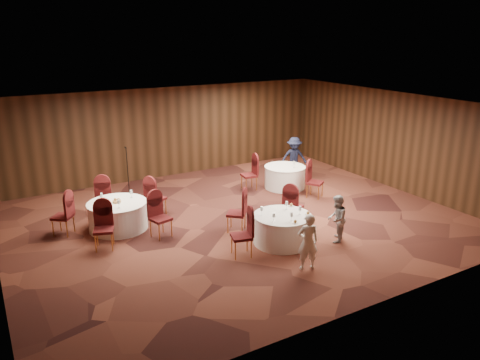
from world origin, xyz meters
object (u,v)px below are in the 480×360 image
woman_a (308,242)px  woman_b (337,219)px  table_main (282,229)px  table_left (118,215)px  man_c (294,158)px  mic_stand (128,181)px  table_right (285,177)px

woman_a → woman_b: size_ratio=1.08×
table_main → woman_a: 1.45m
table_left → man_c: (6.78, 1.37, 0.37)m
table_main → woman_b: 1.38m
table_main → man_c: (3.50, 4.29, 0.37)m
table_left → woman_b: bearing=-38.0°
table_left → woman_b: (4.50, -3.52, 0.23)m
table_main → woman_a: size_ratio=1.11×
woman_a → man_c: 6.84m
table_main → man_c: size_ratio=0.97×
woman_a → mic_stand: bearing=-55.3°
table_left → table_right: 5.88m
mic_stand → woman_b: (3.43, -6.05, 0.15)m
mic_stand → woman_a: (1.91, -6.84, 0.19)m
woman_b → man_c: size_ratio=0.82×
woman_a → man_c: size_ratio=0.88×
table_left → mic_stand: size_ratio=0.99×
woman_b → man_c: man_c is taller
table_main → table_right: (2.57, 3.53, 0.00)m
table_left → mic_stand: bearing=67.0°
table_main → woman_b: bearing=-26.2°
table_main → mic_stand: size_ratio=0.91×
woman_a → woman_b: (1.52, 0.79, -0.05)m
woman_b → man_c: 5.40m
table_left → woman_a: (2.98, -4.31, 0.28)m
table_left → mic_stand: (1.07, 2.53, 0.08)m
woman_b → mic_stand: bearing=-101.4°
table_right → man_c: size_ratio=0.92×
mic_stand → woman_b: bearing=-60.4°
table_left → table_main: bearing=-41.6°
table_right → mic_stand: (-4.78, 1.92, 0.08)m
mic_stand → woman_a: bearing=-74.4°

